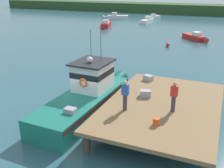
{
  "coord_description": "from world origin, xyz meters",
  "views": [
    {
      "loc": [
        7.46,
        -13.43,
        7.39
      ],
      "look_at": [
        1.2,
        1.27,
        1.4
      ],
      "focal_mm": 42.9,
      "sensor_mm": 36.0,
      "label": 1
    }
  ],
  "objects_px": {
    "bait_bucket": "(156,122)",
    "moored_boat_near_channel": "(195,37)",
    "moored_boat_far_right": "(148,21)",
    "moored_boat_off_the_point": "(116,17)",
    "deckhand_further_back": "(174,96)",
    "crate_single_by_cleat": "(145,93)",
    "moored_boat_far_left": "(154,17)",
    "moored_boat_outer_mooring": "(106,25)",
    "crate_stack_mid_dock": "(148,78)",
    "mooring_buoy_channel_marker": "(168,45)",
    "deckhand_by_the_boat": "(125,95)",
    "main_fishing_boat": "(88,95)"
  },
  "relations": [
    {
      "from": "bait_bucket",
      "to": "moored_boat_near_channel",
      "type": "xyz_separation_m",
      "value": [
        -1.49,
        27.97,
        -0.97
      ]
    },
    {
      "from": "moored_boat_far_right",
      "to": "moored_boat_off_the_point",
      "type": "relative_size",
      "value": 0.92
    },
    {
      "from": "bait_bucket",
      "to": "deckhand_further_back",
      "type": "xyz_separation_m",
      "value": [
        0.44,
        1.73,
        0.69
      ]
    },
    {
      "from": "crate_single_by_cleat",
      "to": "moored_boat_near_channel",
      "type": "xyz_separation_m",
      "value": [
        -0.07,
        24.91,
        -0.99
      ]
    },
    {
      "from": "moored_boat_far_left",
      "to": "moored_boat_far_right",
      "type": "height_order",
      "value": "moored_boat_far_right"
    },
    {
      "from": "moored_boat_near_channel",
      "to": "moored_boat_outer_mooring",
      "type": "bearing_deg",
      "value": 159.89
    },
    {
      "from": "crate_single_by_cleat",
      "to": "deckhand_further_back",
      "type": "distance_m",
      "value": 2.38
    },
    {
      "from": "crate_stack_mid_dock",
      "to": "mooring_buoy_channel_marker",
      "type": "xyz_separation_m",
      "value": [
        -2.04,
        16.27,
        -1.13
      ]
    },
    {
      "from": "deckhand_by_the_boat",
      "to": "moored_boat_far_left",
      "type": "height_order",
      "value": "deckhand_by_the_boat"
    },
    {
      "from": "deckhand_further_back",
      "to": "mooring_buoy_channel_marker",
      "type": "bearing_deg",
      "value": 102.49
    },
    {
      "from": "main_fishing_boat",
      "to": "bait_bucket",
      "type": "height_order",
      "value": "main_fishing_boat"
    },
    {
      "from": "crate_stack_mid_dock",
      "to": "moored_boat_near_channel",
      "type": "distance_m",
      "value": 22.14
    },
    {
      "from": "deckhand_by_the_boat",
      "to": "mooring_buoy_channel_marker",
      "type": "xyz_separation_m",
      "value": [
        -2.17,
        21.19,
        -1.81
      ]
    },
    {
      "from": "crate_single_by_cleat",
      "to": "moored_boat_outer_mooring",
      "type": "bearing_deg",
      "value": 118.08
    },
    {
      "from": "moored_boat_far_right",
      "to": "moored_boat_off_the_point",
      "type": "distance_m",
      "value": 8.81
    },
    {
      "from": "moored_boat_far_left",
      "to": "mooring_buoy_channel_marker",
      "type": "relative_size",
      "value": 9.07
    },
    {
      "from": "deckhand_by_the_boat",
      "to": "moored_boat_outer_mooring",
      "type": "height_order",
      "value": "deckhand_by_the_boat"
    },
    {
      "from": "moored_boat_far_right",
      "to": "moored_boat_near_channel",
      "type": "bearing_deg",
      "value": -52.77
    },
    {
      "from": "crate_single_by_cleat",
      "to": "moored_boat_outer_mooring",
      "type": "relative_size",
      "value": 0.11
    },
    {
      "from": "main_fishing_boat",
      "to": "moored_boat_near_channel",
      "type": "xyz_separation_m",
      "value": [
        3.32,
        25.68,
        -0.6
      ]
    },
    {
      "from": "moored_boat_off_the_point",
      "to": "moored_boat_far_right",
      "type": "bearing_deg",
      "value": -21.67
    },
    {
      "from": "crate_stack_mid_dock",
      "to": "moored_boat_far_left",
      "type": "xyz_separation_m",
      "value": [
        -10.96,
        43.54,
        -0.99
      ]
    },
    {
      "from": "main_fishing_boat",
      "to": "moored_boat_far_left",
      "type": "bearing_deg",
      "value": 99.87
    },
    {
      "from": "deckhand_further_back",
      "to": "deckhand_by_the_boat",
      "type": "bearing_deg",
      "value": -161.26
    },
    {
      "from": "moored_boat_far_left",
      "to": "moored_boat_off_the_point",
      "type": "xyz_separation_m",
      "value": [
        -7.71,
        -3.66,
        0.11
      ]
    },
    {
      "from": "crate_stack_mid_dock",
      "to": "crate_single_by_cleat",
      "type": "height_order",
      "value": "crate_single_by_cleat"
    },
    {
      "from": "crate_single_by_cleat",
      "to": "moored_boat_outer_mooring",
      "type": "distance_m",
      "value": 35.07
    },
    {
      "from": "deckhand_further_back",
      "to": "moored_boat_near_channel",
      "type": "relative_size",
      "value": 0.42
    },
    {
      "from": "crate_single_by_cleat",
      "to": "moored_boat_far_left",
      "type": "xyz_separation_m",
      "value": [
        -11.58,
        46.34,
        -1.01
      ]
    },
    {
      "from": "crate_stack_mid_dock",
      "to": "moored_boat_outer_mooring",
      "type": "relative_size",
      "value": 0.11
    },
    {
      "from": "crate_stack_mid_dock",
      "to": "deckhand_by_the_boat",
      "type": "relative_size",
      "value": 0.37
    },
    {
      "from": "moored_boat_off_the_point",
      "to": "mooring_buoy_channel_marker",
      "type": "relative_size",
      "value": 11.51
    },
    {
      "from": "crate_stack_mid_dock",
      "to": "deckhand_further_back",
      "type": "distance_m",
      "value": 4.87
    },
    {
      "from": "bait_bucket",
      "to": "crate_stack_mid_dock",
      "type": "bearing_deg",
      "value": 109.25
    },
    {
      "from": "moored_boat_far_right",
      "to": "moored_boat_outer_mooring",
      "type": "height_order",
      "value": "moored_boat_outer_mooring"
    },
    {
      "from": "main_fishing_boat",
      "to": "crate_single_by_cleat",
      "type": "relative_size",
      "value": 16.42
    },
    {
      "from": "bait_bucket",
      "to": "mooring_buoy_channel_marker",
      "type": "relative_size",
      "value": 0.69
    },
    {
      "from": "deckhand_by_the_boat",
      "to": "moored_boat_near_channel",
      "type": "height_order",
      "value": "deckhand_by_the_boat"
    },
    {
      "from": "main_fishing_boat",
      "to": "crate_single_by_cleat",
      "type": "distance_m",
      "value": 3.5
    },
    {
      "from": "deckhand_by_the_boat",
      "to": "moored_boat_near_channel",
      "type": "bearing_deg",
      "value": 89.11
    },
    {
      "from": "deckhand_further_back",
      "to": "moored_boat_far_right",
      "type": "bearing_deg",
      "value": 107.64
    },
    {
      "from": "deckhand_further_back",
      "to": "moored_boat_off_the_point",
      "type": "height_order",
      "value": "deckhand_further_back"
    },
    {
      "from": "bait_bucket",
      "to": "moored_boat_outer_mooring",
      "type": "bearing_deg",
      "value": 117.81
    },
    {
      "from": "bait_bucket",
      "to": "deckhand_by_the_boat",
      "type": "bearing_deg",
      "value": 153.95
    },
    {
      "from": "crate_single_by_cleat",
      "to": "mooring_buoy_channel_marker",
      "type": "bearing_deg",
      "value": 97.93
    },
    {
      "from": "moored_boat_outer_mooring",
      "to": "mooring_buoy_channel_marker",
      "type": "relative_size",
      "value": 10.83
    },
    {
      "from": "mooring_buoy_channel_marker",
      "to": "moored_boat_far_left",
      "type": "bearing_deg",
      "value": 108.12
    },
    {
      "from": "mooring_buoy_channel_marker",
      "to": "deckhand_by_the_boat",
      "type": "bearing_deg",
      "value": -84.15
    },
    {
      "from": "main_fishing_boat",
      "to": "deckhand_by_the_boat",
      "type": "height_order",
      "value": "main_fishing_boat"
    },
    {
      "from": "crate_single_by_cleat",
      "to": "moored_boat_off_the_point",
      "type": "distance_m",
      "value": 46.85
    }
  ]
}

